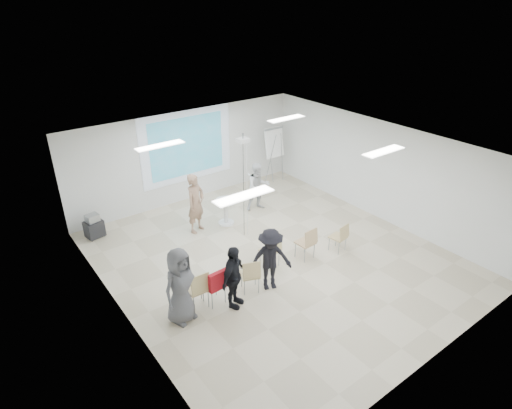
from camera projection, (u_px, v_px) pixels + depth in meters
floor at (274, 259)px, 11.33m from camera, size 8.00×9.00×0.10m
ceiling at (277, 148)px, 9.93m from camera, size 8.00×9.00×0.10m
wall_back at (187, 156)px, 13.87m from camera, size 8.00×0.10×3.00m
wall_left at (117, 263)px, 8.46m from camera, size 0.10×9.00×3.00m
wall_right at (380, 170)px, 12.79m from camera, size 0.10×9.00×3.00m
projection_halo at (187, 146)px, 13.67m from camera, size 3.20×0.01×2.30m
projection_image at (187, 146)px, 13.66m from camera, size 2.60×0.01×1.90m
pedestal_table at (226, 210)px, 12.74m from camera, size 0.67×0.67×0.80m
player_left at (195, 200)px, 12.12m from camera, size 0.87×0.75×2.01m
player_right at (258, 184)px, 13.42m from camera, size 0.97×0.86×1.72m
controller_left at (196, 185)px, 12.25m from camera, size 0.09×0.14×0.04m
controller_right at (249, 174)px, 13.37m from camera, size 0.07×0.13×0.04m
chair_far_left at (198, 287)px, 9.28m from camera, size 0.46×0.50×0.95m
chair_left_mid at (216, 284)px, 9.41m from camera, size 0.46×0.49×0.93m
chair_left_inner at (251, 273)px, 9.79m from camera, size 0.56×0.57×0.89m
chair_center at (272, 249)px, 10.70m from camera, size 0.46×0.49×0.90m
chair_right_inner at (307, 241)px, 11.02m from camera, size 0.45×0.48×0.92m
chair_right_far at (340, 236)px, 11.36m from camera, size 0.44×0.47×0.83m
red_jacket at (219, 281)px, 9.23m from camera, size 0.47×0.13×0.45m
laptop at (249, 273)px, 9.90m from camera, size 0.39×0.35×0.03m
audience_left at (233, 273)px, 9.22m from camera, size 1.18×1.03×1.74m
audience_mid at (270, 256)px, 9.78m from camera, size 1.30×1.02×1.78m
audience_outer at (180, 282)px, 8.78m from camera, size 1.08×0.86×1.95m
flipchart_easel at (274, 143)px, 14.97m from camera, size 0.89×0.67×2.06m
av_cart at (94, 227)px, 12.10m from camera, size 0.54×0.47×0.72m
ceiling_projector at (243, 145)px, 11.21m from camera, size 0.30×0.25×3.00m
fluor_panel_nw at (160, 146)px, 10.32m from camera, size 1.20×0.30×0.02m
fluor_panel_ne at (286, 119)px, 12.46m from camera, size 1.20×0.30×0.02m
fluor_panel_sw at (244, 196)px, 7.82m from camera, size 1.20×0.30×0.02m
fluor_panel_se at (384, 151)px, 9.96m from camera, size 1.20×0.30×0.02m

